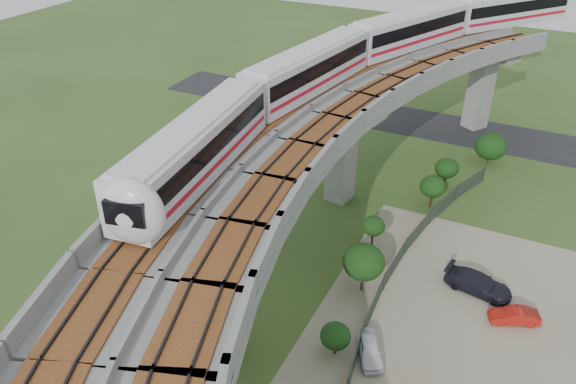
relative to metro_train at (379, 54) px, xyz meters
name	(u,v)px	position (x,y,z in m)	size (l,w,h in m)	color
ground	(279,258)	(-2.24, -14.91, -12.31)	(160.00, 160.00, 0.00)	#375221
dirt_lot	(455,333)	(11.76, -16.91, -12.29)	(18.00, 26.00, 0.04)	gray
asphalt_road	(392,118)	(-2.24, 15.09, -12.29)	(60.00, 8.00, 0.03)	#232326
viaduct	(329,167)	(1.60, -14.91, -3.26)	(19.58, 73.98, 11.40)	#99968E
metro_train	(379,54)	(0.00, 0.00, 0.00)	(19.75, 59.32, 3.64)	silver
fence	(402,287)	(7.51, -14.91, -11.56)	(3.87, 38.73, 1.50)	#2D382D
tree_0	(491,146)	(9.80, 8.22, -10.33)	(3.15, 3.15, 3.32)	#382314
tree_1	(446,168)	(6.84, 1.60, -10.29)	(2.15, 2.15, 2.94)	#382314
tree_2	(433,187)	(6.53, -2.51, -10.16)	(2.22, 2.22, 3.10)	#382314
tree_3	(373,226)	(3.82, -10.50, -10.18)	(1.82, 1.82, 2.92)	#382314
tree_4	(364,262)	(4.79, -15.58, -9.78)	(2.98, 2.98, 3.80)	#382314
tree_5	(336,336)	(5.31, -22.04, -10.78)	(1.94, 1.94, 2.36)	#382314
car_white	(370,349)	(7.35, -21.32, -11.69)	(1.37, 3.41, 1.16)	white
car_red	(514,316)	(15.05, -14.22, -11.73)	(1.14, 3.27, 1.08)	#AC180F
car_dark	(478,283)	(12.32, -12.09, -11.58)	(1.93, 4.75, 1.38)	black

